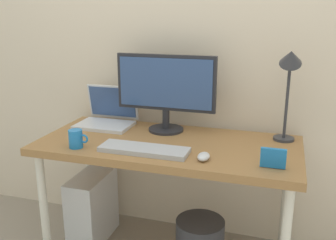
{
  "coord_description": "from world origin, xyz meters",
  "views": [
    {
      "loc": [
        0.56,
        -1.8,
        1.37
      ],
      "look_at": [
        0.0,
        0.0,
        0.82
      ],
      "focal_mm": 40.64,
      "sensor_mm": 36.0,
      "label": 1
    }
  ],
  "objects": [
    {
      "name": "back_wall",
      "position": [
        0.0,
        0.37,
        1.3
      ],
      "size": [
        4.4,
        0.04,
        2.6
      ],
      "primitive_type": "cube",
      "color": "beige",
      "rests_on": "ground_plane"
    },
    {
      "name": "desk",
      "position": [
        0.0,
        0.0,
        0.64
      ],
      "size": [
        1.36,
        0.63,
        0.7
      ],
      "color": "olive",
      "rests_on": "ground_plane"
    },
    {
      "name": "monitor",
      "position": [
        -0.07,
        0.18,
        0.95
      ],
      "size": [
        0.57,
        0.2,
        0.43
      ],
      "color": "#232328",
      "rests_on": "desk"
    },
    {
      "name": "laptop",
      "position": [
        -0.44,
        0.2,
        0.76
      ],
      "size": [
        0.32,
        0.26,
        0.23
      ],
      "color": "silver",
      "rests_on": "desk"
    },
    {
      "name": "desk_lamp",
      "position": [
        0.58,
        0.18,
        1.07
      ],
      "size": [
        0.11,
        0.16,
        0.51
      ],
      "color": "#333338",
      "rests_on": "desk"
    },
    {
      "name": "keyboard",
      "position": [
        -0.07,
        -0.17,
        0.72
      ],
      "size": [
        0.44,
        0.14,
        0.02
      ],
      "primitive_type": "cube",
      "color": "#B2B2B7",
      "rests_on": "desk"
    },
    {
      "name": "mouse",
      "position": [
        0.23,
        -0.19,
        0.72
      ],
      "size": [
        0.06,
        0.09,
        0.03
      ],
      "primitive_type": "ellipsoid",
      "color": "silver",
      "rests_on": "desk"
    },
    {
      "name": "coffee_mug",
      "position": [
        -0.42,
        -0.22,
        0.75
      ],
      "size": [
        0.11,
        0.07,
        0.09
      ],
      "color": "#1E72BF",
      "rests_on": "desk"
    },
    {
      "name": "photo_frame",
      "position": [
        0.54,
        -0.2,
        0.75
      ],
      "size": [
        0.11,
        0.02,
        0.09
      ],
      "primitive_type": "cube",
      "rotation": [
        0.08,
        0.0,
        0.0
      ],
      "color": "#1E72BF",
      "rests_on": "desk"
    },
    {
      "name": "computer_tower",
      "position": [
        -0.5,
        0.05,
        0.21
      ],
      "size": [
        0.18,
        0.36,
        0.42
      ],
      "primitive_type": "cube",
      "color": "silver",
      "rests_on": "ground_plane"
    }
  ]
}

